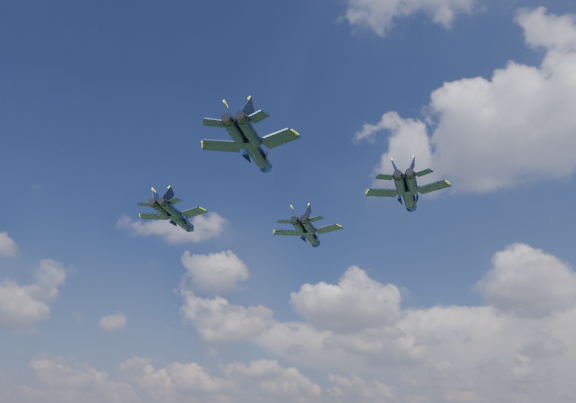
# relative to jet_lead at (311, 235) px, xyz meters

# --- Properties ---
(jet_lead) EXTENTS (12.93, 17.95, 4.25)m
(jet_lead) POSITION_rel_jet_lead_xyz_m (0.00, 0.00, 0.00)
(jet_lead) COLOR black
(jet_left) EXTENTS (11.28, 15.66, 3.71)m
(jet_left) POSITION_rel_jet_lead_xyz_m (-9.17, -26.42, -2.76)
(jet_left) COLOR black
(jet_right) EXTENTS (12.16, 16.79, 3.97)m
(jet_right) POSITION_rel_jet_lead_xyz_m (26.13, -10.77, -2.12)
(jet_right) COLOR black
(jet_slot) EXTENTS (13.20, 18.30, 4.34)m
(jet_slot) POSITION_rel_jet_lead_xyz_m (13.40, -33.28, 0.21)
(jet_slot) COLOR black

